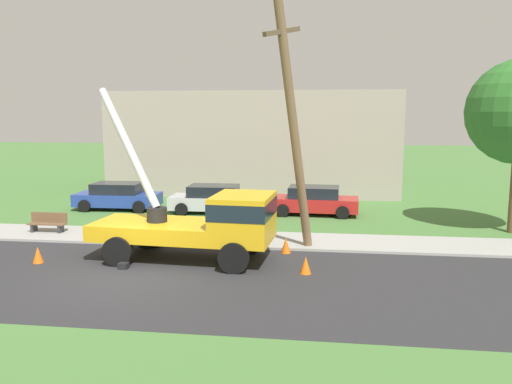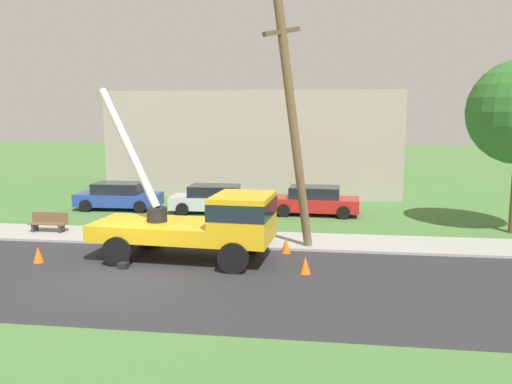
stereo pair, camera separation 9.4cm
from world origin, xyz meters
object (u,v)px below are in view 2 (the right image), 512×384
object	(u,v)px
utility_truck	(206,221)
park_bench	(49,223)
leaning_utility_pole	(294,127)
parked_sedan_silver	(214,199)
parked_sedan_blue	(119,196)
parked_sedan_red	(315,201)
traffic_cone_ahead	(305,265)
traffic_cone_behind	(38,254)
traffic_cone_curbside	(286,245)

from	to	relation	value
utility_truck	park_bench	size ratio (longest dim) A/B	4.22
utility_truck	park_bench	world-z (taller)	utility_truck
leaning_utility_pole	parked_sedan_silver	world-z (taller)	leaning_utility_pole
parked_sedan_blue	parked_sedan_silver	xyz separation A→B (m)	(5.24, -0.28, 0.00)
parked_sedan_silver	parked_sedan_blue	bearing A→B (deg)	176.91
utility_truck	park_bench	bearing A→B (deg)	158.11
leaning_utility_pole	parked_sedan_red	world-z (taller)	leaning_utility_pole
utility_truck	traffic_cone_ahead	xyz separation A→B (m)	(3.44, -1.05, -1.13)
utility_truck	parked_sedan_silver	size ratio (longest dim) A/B	1.52
parked_sedan_red	park_bench	distance (m)	12.46
traffic_cone_behind	parked_sedan_blue	xyz separation A→B (m)	(-1.21, 9.90, 0.43)
utility_truck	parked_sedan_silver	distance (m)	8.77
park_bench	utility_truck	bearing A→B (deg)	-21.89
parked_sedan_silver	parked_sedan_red	world-z (taller)	same
traffic_cone_curbside	utility_truck	bearing A→B (deg)	-152.90
traffic_cone_ahead	parked_sedan_red	size ratio (longest dim) A/B	0.12
utility_truck	leaning_utility_pole	distance (m)	4.49
traffic_cone_behind	park_bench	bearing A→B (deg)	115.15
leaning_utility_pole	parked_sedan_silver	distance (m)	9.29
utility_truck	parked_sedan_red	distance (m)	9.51
utility_truck	parked_sedan_red	world-z (taller)	utility_truck
traffic_cone_behind	traffic_cone_curbside	size ratio (longest dim) A/B	1.00
parked_sedan_red	parked_sedan_blue	bearing A→B (deg)	179.76
leaning_utility_pole	traffic_cone_ahead	world-z (taller)	leaning_utility_pole
park_bench	parked_sedan_silver	bearing A→B (deg)	43.10
leaning_utility_pole	traffic_cone_behind	world-z (taller)	leaning_utility_pole
park_bench	parked_sedan_blue	bearing A→B (deg)	83.21
traffic_cone_curbside	parked_sedan_red	world-z (taller)	parked_sedan_red
park_bench	traffic_cone_curbside	bearing A→B (deg)	-9.40
traffic_cone_ahead	parked_sedan_silver	world-z (taller)	parked_sedan_silver
traffic_cone_ahead	traffic_cone_curbside	world-z (taller)	same
utility_truck	traffic_cone_behind	size ratio (longest dim) A/B	12.04
leaning_utility_pole	traffic_cone_behind	size ratio (longest dim) A/B	15.84
utility_truck	traffic_cone_curbside	xyz separation A→B (m)	(2.63, 1.35, -1.13)
park_bench	parked_sedan_red	bearing A→B (deg)	27.73
traffic_cone_ahead	parked_sedan_blue	size ratio (longest dim) A/B	0.13
traffic_cone_curbside	parked_sedan_silver	world-z (taller)	parked_sedan_silver
traffic_cone_ahead	parked_sedan_blue	world-z (taller)	parked_sedan_blue
parked_sedan_red	park_bench	xyz separation A→B (m)	(-11.02, -5.79, -0.25)
utility_truck	parked_sedan_red	size ratio (longest dim) A/B	1.50
parked_sedan_silver	parked_sedan_red	distance (m)	5.10
traffic_cone_behind	parked_sedan_silver	xyz separation A→B (m)	(4.03, 9.62, 0.43)
leaning_utility_pole	parked_sedan_red	xyz separation A→B (m)	(0.61, 7.42, -3.85)
traffic_cone_behind	traffic_cone_curbside	bearing A→B (deg)	16.04
traffic_cone_ahead	utility_truck	bearing A→B (deg)	163.03
leaning_utility_pole	traffic_cone_behind	xyz separation A→B (m)	(-8.50, -2.44, -4.28)
parked_sedan_silver	traffic_cone_ahead	bearing A→B (deg)	-62.33
utility_truck	traffic_cone_ahead	distance (m)	3.77
traffic_cone_ahead	parked_sedan_silver	bearing A→B (deg)	117.67
leaning_utility_pole	parked_sedan_blue	bearing A→B (deg)	142.49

